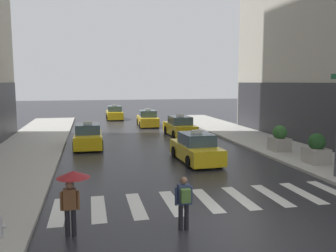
{
  "coord_description": "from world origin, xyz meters",
  "views": [
    {
      "loc": [
        -4.28,
        -9.31,
        4.45
      ],
      "look_at": [
        -0.4,
        8.0,
        2.24
      ],
      "focal_mm": 37.83,
      "sensor_mm": 36.0,
      "label": 1
    }
  ],
  "objects_px": {
    "planter_near_corner": "(316,150)",
    "taxi_third": "(180,127)",
    "taxi_fourth": "(148,119)",
    "planter_mid_block": "(280,139)",
    "taxi_fifth": "(114,113)",
    "taxi_second": "(88,137)",
    "pedestrian_with_backpack": "(184,199)",
    "pedestrian_with_umbrella": "(72,185)",
    "taxi_lead": "(196,149)"
  },
  "relations": [
    {
      "from": "planter_near_corner",
      "to": "taxi_third",
      "type": "bearing_deg",
      "value": 110.2
    },
    {
      "from": "taxi_fourth",
      "to": "planter_mid_block",
      "type": "bearing_deg",
      "value": -68.77
    },
    {
      "from": "taxi_third",
      "to": "planter_mid_block",
      "type": "height_order",
      "value": "taxi_third"
    },
    {
      "from": "taxi_fifth",
      "to": "taxi_second",
      "type": "bearing_deg",
      "value": -99.7
    },
    {
      "from": "taxi_third",
      "to": "pedestrian_with_backpack",
      "type": "bearing_deg",
      "value": -104.16
    },
    {
      "from": "taxi_fourth",
      "to": "taxi_second",
      "type": "bearing_deg",
      "value": -118.94
    },
    {
      "from": "taxi_fourth",
      "to": "planter_near_corner",
      "type": "height_order",
      "value": "taxi_fourth"
    },
    {
      "from": "taxi_fourth",
      "to": "taxi_fifth",
      "type": "xyz_separation_m",
      "value": [
        -2.79,
        7.38,
        0.0
      ]
    },
    {
      "from": "taxi_fourth",
      "to": "pedestrian_with_umbrella",
      "type": "relative_size",
      "value": 2.38
    },
    {
      "from": "taxi_lead",
      "to": "planter_mid_block",
      "type": "xyz_separation_m",
      "value": [
        5.86,
        1.2,
        0.15
      ]
    },
    {
      "from": "taxi_second",
      "to": "planter_mid_block",
      "type": "bearing_deg",
      "value": -21.43
    },
    {
      "from": "taxi_lead",
      "to": "pedestrian_with_umbrella",
      "type": "height_order",
      "value": "pedestrian_with_umbrella"
    },
    {
      "from": "taxi_second",
      "to": "planter_near_corner",
      "type": "xyz_separation_m",
      "value": [
        11.87,
        -8.21,
        0.15
      ]
    },
    {
      "from": "taxi_third",
      "to": "planter_mid_block",
      "type": "bearing_deg",
      "value": -62.78
    },
    {
      "from": "taxi_fifth",
      "to": "planter_near_corner",
      "type": "bearing_deg",
      "value": -71.43
    },
    {
      "from": "taxi_third",
      "to": "pedestrian_with_umbrella",
      "type": "distance_m",
      "value": 19.79
    },
    {
      "from": "pedestrian_with_backpack",
      "to": "planter_mid_block",
      "type": "bearing_deg",
      "value": 48.27
    },
    {
      "from": "taxi_lead",
      "to": "planter_mid_block",
      "type": "bearing_deg",
      "value": 11.52
    },
    {
      "from": "taxi_second",
      "to": "taxi_fourth",
      "type": "relative_size",
      "value": 0.99
    },
    {
      "from": "taxi_fifth",
      "to": "pedestrian_with_backpack",
      "type": "height_order",
      "value": "taxi_fifth"
    },
    {
      "from": "taxi_lead",
      "to": "planter_mid_block",
      "type": "relative_size",
      "value": 2.88
    },
    {
      "from": "taxi_fifth",
      "to": "pedestrian_with_umbrella",
      "type": "distance_m",
      "value": 32.55
    },
    {
      "from": "taxi_fourth",
      "to": "planter_near_corner",
      "type": "bearing_deg",
      "value": -72.29
    },
    {
      "from": "taxi_second",
      "to": "taxi_fifth",
      "type": "bearing_deg",
      "value": 80.3
    },
    {
      "from": "taxi_fourth",
      "to": "planter_mid_block",
      "type": "distance_m",
      "value": 16.34
    },
    {
      "from": "taxi_lead",
      "to": "taxi_fourth",
      "type": "height_order",
      "value": "same"
    },
    {
      "from": "pedestrian_with_umbrella",
      "to": "planter_near_corner",
      "type": "relative_size",
      "value": 1.21
    },
    {
      "from": "planter_mid_block",
      "to": "pedestrian_with_backpack",
      "type": "bearing_deg",
      "value": -131.73
    },
    {
      "from": "taxi_lead",
      "to": "taxi_fifth",
      "type": "bearing_deg",
      "value": 96.82
    },
    {
      "from": "pedestrian_with_backpack",
      "to": "taxi_fourth",
      "type": "bearing_deg",
      "value": 83.11
    },
    {
      "from": "taxi_third",
      "to": "pedestrian_with_backpack",
      "type": "relative_size",
      "value": 2.78
    },
    {
      "from": "pedestrian_with_umbrella",
      "to": "pedestrian_with_backpack",
      "type": "xyz_separation_m",
      "value": [
        3.23,
        -0.33,
        -0.54
      ]
    },
    {
      "from": "planter_mid_block",
      "to": "taxi_lead",
      "type": "bearing_deg",
      "value": -168.48
    },
    {
      "from": "taxi_second",
      "to": "planter_near_corner",
      "type": "relative_size",
      "value": 2.85
    },
    {
      "from": "taxi_fourth",
      "to": "planter_mid_block",
      "type": "relative_size",
      "value": 2.88
    },
    {
      "from": "taxi_fifth",
      "to": "planter_mid_block",
      "type": "height_order",
      "value": "taxi_fifth"
    },
    {
      "from": "pedestrian_with_umbrella",
      "to": "pedestrian_with_backpack",
      "type": "distance_m",
      "value": 3.29
    },
    {
      "from": "pedestrian_with_umbrella",
      "to": "planter_near_corner",
      "type": "bearing_deg",
      "value": 26.58
    },
    {
      "from": "taxi_lead",
      "to": "planter_near_corner",
      "type": "distance_m",
      "value": 6.42
    },
    {
      "from": "taxi_third",
      "to": "taxi_fifth",
      "type": "xyz_separation_m",
      "value": [
        -4.39,
        14.22,
        0.0
      ]
    },
    {
      "from": "taxi_second",
      "to": "taxi_fifth",
      "type": "relative_size",
      "value": 1.0
    },
    {
      "from": "planter_near_corner",
      "to": "taxi_fourth",
      "type": "bearing_deg",
      "value": 107.71
    },
    {
      "from": "taxi_second",
      "to": "taxi_fifth",
      "type": "height_order",
      "value": "same"
    },
    {
      "from": "taxi_fourth",
      "to": "pedestrian_with_umbrella",
      "type": "xyz_separation_m",
      "value": [
        -6.29,
        -24.97,
        0.79
      ]
    },
    {
      "from": "taxi_second",
      "to": "pedestrian_with_umbrella",
      "type": "relative_size",
      "value": 2.35
    },
    {
      "from": "taxi_fifth",
      "to": "planter_near_corner",
      "type": "xyz_separation_m",
      "value": [
        8.8,
        -26.2,
        0.15
      ]
    },
    {
      "from": "taxi_lead",
      "to": "taxi_second",
      "type": "xyz_separation_m",
      "value": [
        -5.92,
        5.82,
        0.0
      ]
    },
    {
      "from": "taxi_fifth",
      "to": "planter_near_corner",
      "type": "relative_size",
      "value": 2.85
    },
    {
      "from": "taxi_third",
      "to": "taxi_fourth",
      "type": "relative_size",
      "value": 0.99
    },
    {
      "from": "taxi_lead",
      "to": "taxi_third",
      "type": "xyz_separation_m",
      "value": [
        1.55,
        9.59,
        0.0
      ]
    }
  ]
}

